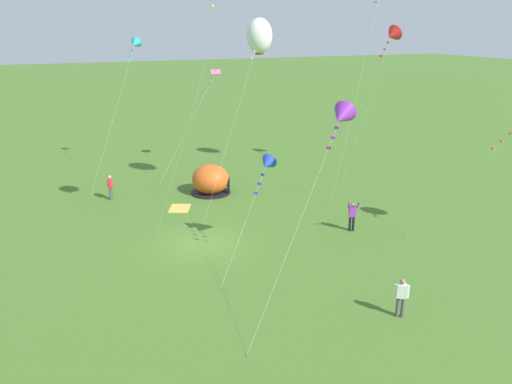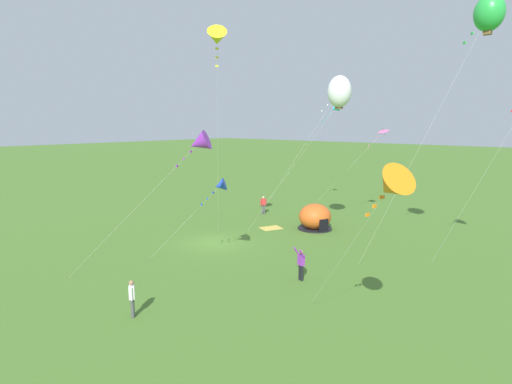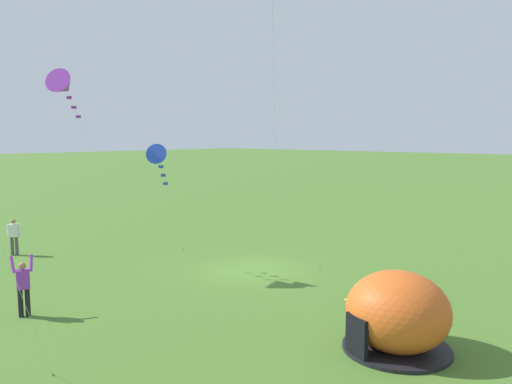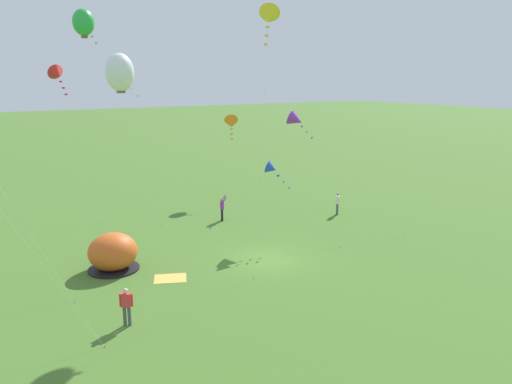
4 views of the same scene
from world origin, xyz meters
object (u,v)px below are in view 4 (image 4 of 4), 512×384
popup_tent (113,253)px  kite_white (120,73)px  kite_purple (296,120)px  kite_green (83,22)px  kite_orange (231,123)px  person_strolling (126,305)px  kite_red (58,74)px  kite_blue (272,169)px  kite_yellow (269,17)px  person_center_field (337,202)px  person_watching_sky (222,208)px

popup_tent → kite_white: size_ratio=0.24×
kite_purple → kite_green: kite_green is taller
kite_purple → kite_white: 12.30m
popup_tent → kite_green: bearing=79.1°
kite_purple → kite_orange: (0.67, 10.36, -1.05)m
person_strolling → kite_red: bearing=84.3°
kite_blue → kite_white: size_ratio=0.45×
kite_blue → kite_orange: kite_orange is taller
kite_orange → kite_yellow: (-5.18, -13.64, 7.25)m
kite_green → popup_tent: bearing=-100.9°
kite_purple → kite_yellow: bearing=-144.0°
person_center_field → person_watching_sky: (-8.43, 3.26, 0.03)m
person_strolling → kite_orange: 25.16m
kite_green → person_watching_sky: bearing=-41.0°
person_strolling → person_center_field: size_ratio=1.00×
person_watching_sky → kite_green: 16.60m
kite_yellow → kite_blue: bearing=47.7°
popup_tent → kite_green: 17.98m
kite_blue → kite_white: kite_white is taller
person_strolling → kite_white: (3.33, 9.64, 9.77)m
person_center_field → kite_purple: (-4.47, -0.42, 6.61)m
kite_blue → kite_red: size_ratio=0.46×
kite_purple → kite_yellow: (-4.51, -3.28, 6.20)m
person_watching_sky → kite_yellow: (-0.55, -6.96, 12.78)m
person_center_field → kite_white: 19.02m
kite_white → person_watching_sky: bearing=17.2°
popup_tent → person_strolling: bearing=-101.9°
kite_purple → kite_green: size_ratio=0.54×
popup_tent → kite_orange: kite_orange is taller
kite_purple → kite_white: kite_white is taller
popup_tent → kite_purple: 15.32m
kite_purple → kite_yellow: size_ratio=0.57×
person_watching_sky → person_center_field: bearing=-21.1°
person_strolling → kite_purple: size_ratio=0.21×
person_strolling → person_center_field: same height
person_watching_sky → kite_yellow: size_ratio=0.13×
popup_tent → kite_red: size_ratio=0.25×
kite_yellow → kite_white: bearing=148.2°
kite_orange → kite_white: size_ratio=0.62×
kite_red → person_center_field: bearing=-34.6°
kite_purple → kite_yellow: kite_yellow is taller
kite_green → kite_purple: bearing=-41.7°
popup_tent → kite_purple: kite_purple is taller
kite_white → kite_green: bearing=87.6°
person_watching_sky → kite_white: 12.75m
popup_tent → kite_red: bearing=87.3°
kite_orange → kite_white: (-12.49, -9.11, 4.21)m
kite_white → kite_yellow: kite_yellow is taller
kite_purple → kite_red: (-13.07, 12.52, 3.12)m
kite_green → person_strolling: bearing=-101.3°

